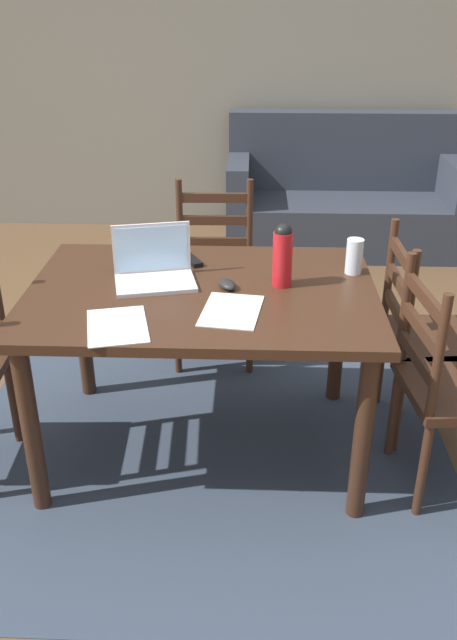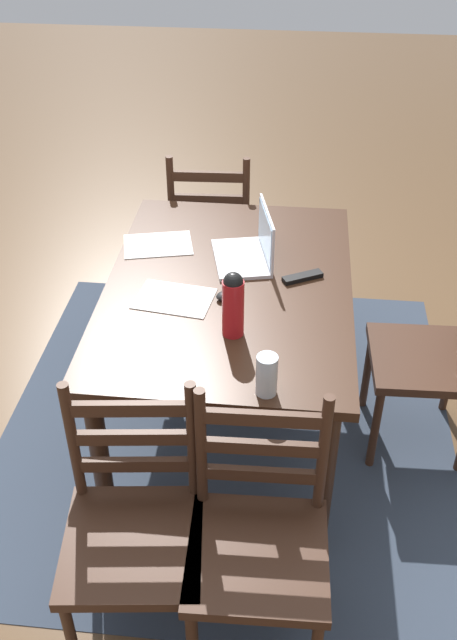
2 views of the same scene
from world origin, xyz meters
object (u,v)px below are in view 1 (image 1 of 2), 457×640
(chair_right_near, at_px, (452,386))
(tv_remote, at_px, (191,259))
(dining_table, at_px, (202,311))
(chair_far_head, at_px, (214,276))
(laptop, at_px, (154,267))
(couch, at_px, (343,201))
(water_bottle, at_px, (283,254))
(chair_right_far, at_px, (428,338))
(computer_mouse, at_px, (227,284))
(drinking_glass, at_px, (354,256))

(chair_right_near, xyz_separation_m, tv_remote, (-1.06, 0.50, 0.32))
(dining_table, bearing_deg, chair_far_head, 90.09)
(chair_far_head, bearing_deg, laptop, -104.25)
(dining_table, bearing_deg, tv_remote, 103.15)
(couch, height_order, water_bottle, water_bottle)
(chair_right_far, bearing_deg, computer_mouse, -168.06)
(chair_right_far, xyz_separation_m, laptop, (-1.19, -0.12, 0.37))
(chair_far_head, xyz_separation_m, computer_mouse, (0.10, -0.86, 0.33))
(chair_far_head, height_order, drinking_glass, chair_far_head)
(chair_right_far, height_order, laptop, laptop)
(drinking_glass, height_order, tv_remote, drinking_glass)
(couch, relative_size, computer_mouse, 18.00)
(couch, height_order, tv_remote, couch)
(chair_right_far, relative_size, couch, 0.53)
(chair_far_head, distance_m, drinking_glass, 1.00)
(chair_right_near, height_order, tv_remote, chair_right_near)
(chair_far_head, height_order, chair_right_near, same)
(dining_table, height_order, water_bottle, water_bottle)
(chair_far_head, distance_m, water_bottle, 0.99)
(drinking_glass, bearing_deg, chair_far_head, 132.98)
(couch, xyz_separation_m, drinking_glass, (-0.28, -2.49, 0.49))
(water_bottle, relative_size, computer_mouse, 2.61)
(chair_right_far, relative_size, drinking_glass, 6.34)
(couch, xyz_separation_m, tv_remote, (-0.98, -2.38, 0.43))
(chair_right_far, relative_size, tv_remote, 5.59)
(chair_right_far, height_order, tv_remote, chair_right_far)
(drinking_glass, bearing_deg, dining_table, -163.22)
(chair_far_head, distance_m, couch, 2.03)
(laptop, bearing_deg, chair_right_far, 5.71)
(couch, relative_size, laptop, 4.98)
(tv_remote, bearing_deg, chair_right_far, -33.67)
(couch, distance_m, computer_mouse, 2.82)
(water_bottle, height_order, drinking_glass, water_bottle)
(laptop, bearing_deg, tv_remote, 58.77)
(chair_far_head, distance_m, tv_remote, 0.66)
(dining_table, xyz_separation_m, tv_remote, (-0.07, 0.30, 0.11))
(chair_right_far, xyz_separation_m, couch, (-0.08, 2.48, -0.11))
(chair_far_head, bearing_deg, tv_remote, -96.78)
(laptop, xyz_separation_m, drinking_glass, (0.83, 0.11, 0.02))
(chair_right_near, xyz_separation_m, water_bottle, (-0.67, 0.25, 0.45))
(water_bottle, bearing_deg, laptop, 176.90)
(couch, xyz_separation_m, laptop, (-1.11, -2.60, 0.48))
(couch, xyz_separation_m, computer_mouse, (-0.80, -2.67, 0.44))
(chair_right_near, xyz_separation_m, laptop, (-1.19, 0.28, 0.37))
(chair_right_far, xyz_separation_m, water_bottle, (-0.67, -0.15, 0.45))
(chair_right_far, distance_m, computer_mouse, 0.96)
(chair_right_near, distance_m, couch, 2.88)
(tv_remote, bearing_deg, laptop, -149.55)
(chair_right_near, bearing_deg, chair_right_far, 90.03)
(computer_mouse, bearing_deg, dining_table, 159.90)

